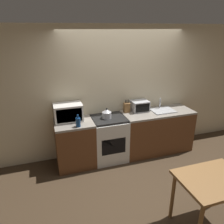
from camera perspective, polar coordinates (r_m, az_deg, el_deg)
The scene contains 12 objects.
ground_plane at distance 4.10m, azimuth 8.51°, elevation -17.10°, with size 16.00×16.00×0.00m, color #3D2D1E.
wall_back at distance 4.51m, azimuth 2.57°, elevation 5.39°, with size 10.00×0.06×2.60m.
counter_left_run at distance 4.28m, azimuth -9.66°, elevation -8.13°, with size 0.71×0.62×0.90m.
counter_right_run at distance 4.80m, azimuth 11.53°, elevation -4.88°, with size 1.49×0.62×0.90m.
stove_range at distance 4.41m, azimuth -0.80°, elevation -6.93°, with size 0.66×0.62×0.90m.
kettle at distance 4.16m, azimuth -1.38°, elevation -0.47°, with size 0.17×0.17×0.21m.
microwave at distance 4.12m, azimuth -11.38°, elevation -0.09°, with size 0.52×0.35×0.32m.
bottle at distance 3.86m, azimuth -8.85°, elevation -2.61°, with size 0.09×0.09×0.22m.
knife_block at distance 4.47m, azimuth 3.87°, elevation 1.17°, with size 0.12×0.09×0.27m.
toaster_oven at distance 4.56m, azimuth 7.29°, elevation 1.57°, with size 0.35×0.27×0.22m.
sink_basin at distance 4.68m, azimuth 13.08°, elevation 0.49°, with size 0.47×0.37×0.24m.
dining_table at distance 3.17m, azimuth 24.85°, elevation -17.11°, with size 0.87×0.67×0.78m.
Camera 1 is at (-1.54, -2.84, 2.52)m, focal length 35.00 mm.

